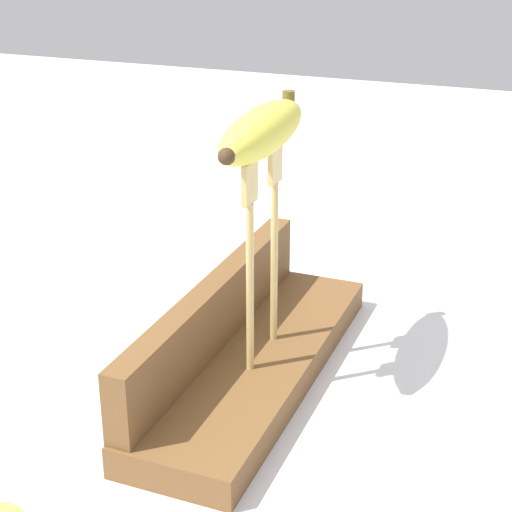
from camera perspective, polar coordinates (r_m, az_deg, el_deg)
The scene contains 6 objects.
ground_plane at distance 0.81m, azimuth 0.00°, elevation -8.44°, with size 3.00×3.00×0.00m, color silver.
wooden_board at distance 0.80m, azimuth 0.00°, elevation -7.54°, with size 0.38×0.11×0.03m, color brown.
board_backstop at distance 0.80m, azimuth -2.94°, elevation -3.97°, with size 0.37×0.02×0.07m, color brown.
fork_stand_center at distance 0.74m, azimuth 0.46°, elevation 1.18°, with size 0.09×0.01×0.20m.
banana_raised_center at distance 0.71m, azimuth 0.49°, elevation 8.73°, with size 0.18×0.05×0.04m.
wire_coil at distance 0.89m, azimuth -5.02°, elevation -5.24°, with size 0.07×0.07×0.01m, color gold.
Camera 1 is at (-0.64, -0.26, 0.42)m, focal length 57.47 mm.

